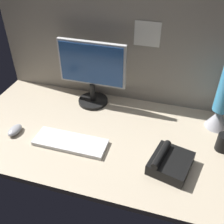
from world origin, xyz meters
The scene contains 8 objects.
ground_plane centered at (0.00, 0.00, -1.50)cm, with size 180.00×80.00×3.00cm, color tan.
cubicle_wall_back centered at (0.00, 37.50, 39.61)cm, with size 180.00×5.50×79.21cm.
monitor centered at (-30.19, 25.11, 21.26)cm, with size 39.44×18.00×38.75cm.
keyboard centered at (-28.82, -13.46, 1.00)cm, with size 37.00×13.00×2.00cm, color silver.
mouse centered at (-60.36, -13.91, 1.70)cm, with size 5.60×9.60×3.40cm, color #99999E.
mug_black_travel centered at (44.26, 4.14, 4.50)cm, with size 6.56×6.56×9.01cm.
lava_lamp centered at (42.06, 21.90, 16.90)cm, with size 12.31×12.31×40.28cm.
desk_phone centered at (20.85, -14.88, 3.19)cm, with size 20.94×22.42×8.80cm.
Camera 1 is at (18.60, -99.81, 93.25)cm, focal length 42.14 mm.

